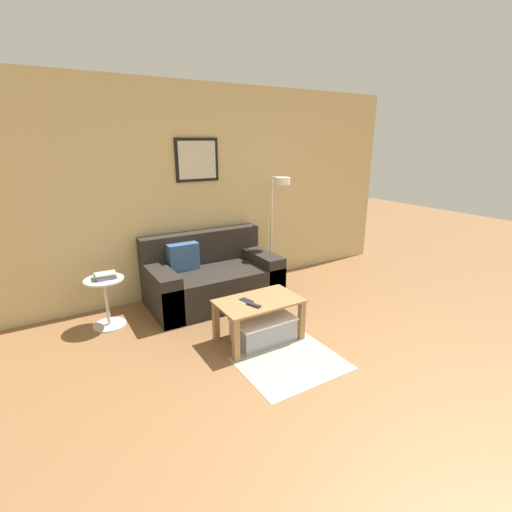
{
  "coord_description": "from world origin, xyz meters",
  "views": [
    {
      "loc": [
        -1.99,
        -0.82,
        1.89
      ],
      "look_at": [
        -0.27,
        2.03,
        0.85
      ],
      "focal_mm": 26.0,
      "sensor_mm": 36.0,
      "label": 1
    }
  ],
  "objects_px": {
    "floor_lamp": "(277,212)",
    "coffee_table": "(259,309)",
    "couch": "(212,278)",
    "storage_bin": "(263,329)",
    "side_table": "(106,298)",
    "cell_phone": "(246,300)",
    "remote_control": "(254,305)",
    "book_stack": "(105,276)"
  },
  "relations": [
    {
      "from": "floor_lamp",
      "to": "side_table",
      "type": "relative_size",
      "value": 2.72
    },
    {
      "from": "floor_lamp",
      "to": "couch",
      "type": "bearing_deg",
      "value": -173.91
    },
    {
      "from": "coffee_table",
      "to": "remote_control",
      "type": "xyz_separation_m",
      "value": [
        -0.11,
        -0.08,
        0.1
      ]
    },
    {
      "from": "floor_lamp",
      "to": "coffee_table",
      "type": "bearing_deg",
      "value": -130.33
    },
    {
      "from": "floor_lamp",
      "to": "book_stack",
      "type": "distance_m",
      "value": 2.28
    },
    {
      "from": "coffee_table",
      "to": "floor_lamp",
      "type": "distance_m",
      "value": 1.72
    },
    {
      "from": "side_table",
      "to": "book_stack",
      "type": "bearing_deg",
      "value": 34.85
    },
    {
      "from": "coffee_table",
      "to": "storage_bin",
      "type": "relative_size",
      "value": 1.36
    },
    {
      "from": "book_stack",
      "to": "cell_phone",
      "type": "relative_size",
      "value": 1.63
    },
    {
      "from": "storage_bin",
      "to": "side_table",
      "type": "relative_size",
      "value": 1.11
    },
    {
      "from": "coffee_table",
      "to": "storage_bin",
      "type": "distance_m",
      "value": 0.21
    },
    {
      "from": "couch",
      "to": "storage_bin",
      "type": "height_order",
      "value": "couch"
    },
    {
      "from": "coffee_table",
      "to": "remote_control",
      "type": "relative_size",
      "value": 5.37
    },
    {
      "from": "coffee_table",
      "to": "book_stack",
      "type": "height_order",
      "value": "book_stack"
    },
    {
      "from": "couch",
      "to": "coffee_table",
      "type": "height_order",
      "value": "couch"
    },
    {
      "from": "couch",
      "to": "remote_control",
      "type": "relative_size",
      "value": 10.25
    },
    {
      "from": "floor_lamp",
      "to": "side_table",
      "type": "distance_m",
      "value": 2.35
    },
    {
      "from": "book_stack",
      "to": "floor_lamp",
      "type": "bearing_deg",
      "value": 3.55
    },
    {
      "from": "couch",
      "to": "remote_control",
      "type": "distance_m",
      "value": 1.21
    },
    {
      "from": "coffee_table",
      "to": "cell_phone",
      "type": "relative_size",
      "value": 5.76
    },
    {
      "from": "couch",
      "to": "floor_lamp",
      "type": "bearing_deg",
      "value": 6.09
    },
    {
      "from": "coffee_table",
      "to": "side_table",
      "type": "distance_m",
      "value": 1.62
    },
    {
      "from": "couch",
      "to": "floor_lamp",
      "type": "xyz_separation_m",
      "value": [
        1.03,
        0.11,
        0.69
      ]
    },
    {
      "from": "floor_lamp",
      "to": "remote_control",
      "type": "bearing_deg",
      "value": -131.22
    },
    {
      "from": "floor_lamp",
      "to": "side_table",
      "type": "xyz_separation_m",
      "value": [
        -2.25,
        -0.15,
        -0.66
      ]
    },
    {
      "from": "coffee_table",
      "to": "side_table",
      "type": "height_order",
      "value": "side_table"
    },
    {
      "from": "floor_lamp",
      "to": "book_stack",
      "type": "xyz_separation_m",
      "value": [
        -2.23,
        -0.14,
        -0.42
      ]
    },
    {
      "from": "storage_bin",
      "to": "side_table",
      "type": "xyz_separation_m",
      "value": [
        -1.24,
        1.11,
        0.2
      ]
    },
    {
      "from": "cell_phone",
      "to": "coffee_table",
      "type": "bearing_deg",
      "value": -38.83
    },
    {
      "from": "couch",
      "to": "cell_phone",
      "type": "height_order",
      "value": "couch"
    },
    {
      "from": "coffee_table",
      "to": "book_stack",
      "type": "bearing_deg",
      "value": 138.01
    },
    {
      "from": "couch",
      "to": "floor_lamp",
      "type": "relative_size",
      "value": 1.07
    },
    {
      "from": "coffee_table",
      "to": "cell_phone",
      "type": "bearing_deg",
      "value": 155.66
    },
    {
      "from": "book_stack",
      "to": "remote_control",
      "type": "relative_size",
      "value": 1.53
    },
    {
      "from": "couch",
      "to": "cell_phone",
      "type": "distance_m",
      "value": 1.07
    },
    {
      "from": "side_table",
      "to": "book_stack",
      "type": "height_order",
      "value": "book_stack"
    },
    {
      "from": "floor_lamp",
      "to": "remote_control",
      "type": "xyz_separation_m",
      "value": [
        -1.14,
        -1.3,
        -0.55
      ]
    },
    {
      "from": "storage_bin",
      "to": "remote_control",
      "type": "relative_size",
      "value": 3.94
    },
    {
      "from": "coffee_table",
      "to": "cell_phone",
      "type": "xyz_separation_m",
      "value": [
        -0.11,
        0.05,
        0.1
      ]
    },
    {
      "from": "storage_bin",
      "to": "book_stack",
      "type": "bearing_deg",
      "value": 137.46
    },
    {
      "from": "side_table",
      "to": "book_stack",
      "type": "relative_size",
      "value": 2.32
    },
    {
      "from": "floor_lamp",
      "to": "cell_phone",
      "type": "bearing_deg",
      "value": -134.34
    }
  ]
}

